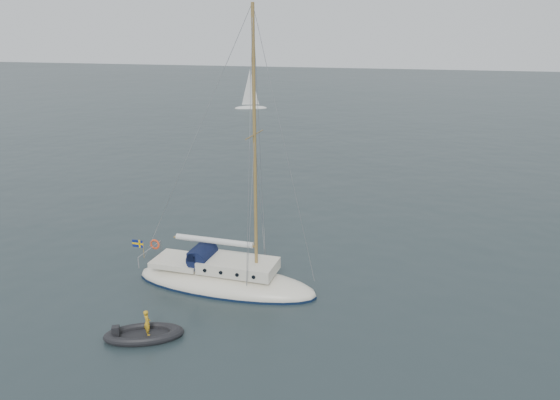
# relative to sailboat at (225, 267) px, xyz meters

# --- Properties ---
(ground) EXTENTS (300.00, 300.00, 0.00)m
(ground) POSITION_rel_sailboat_xyz_m (3.39, 2.24, -1.12)
(ground) COLOR black
(ground) RESTS_ON ground
(sailboat) EXTENTS (10.42, 3.12, 14.84)m
(sailboat) POSITION_rel_sailboat_xyz_m (0.00, 0.00, 0.00)
(sailboat) COLOR beige
(sailboat) RESTS_ON ground
(dinghy) EXTENTS (3.15, 1.42, 0.45)m
(dinghy) POSITION_rel_sailboat_xyz_m (0.11, 0.46, -0.92)
(dinghy) COLOR #49494F
(dinghy) RESTS_ON ground
(rib) EXTENTS (3.51, 1.60, 1.37)m
(rib) POSITION_rel_sailboat_xyz_m (-1.89, -5.61, -0.91)
(rib) COLOR black
(rib) RESTS_ON ground
(distant_yacht_c) EXTENTS (5.32, 2.84, 7.05)m
(distant_yacht_c) POSITION_rel_sailboat_xyz_m (-16.76, 61.69, 1.89)
(distant_yacht_c) COLOR silver
(distant_yacht_c) RESTS_ON ground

